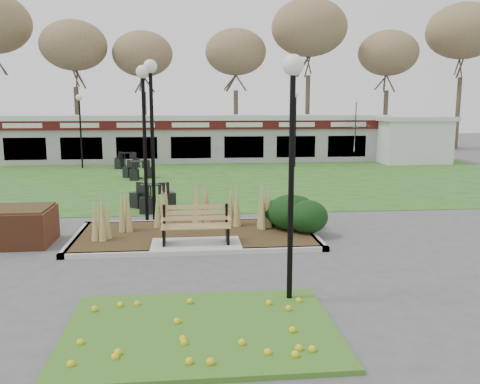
{
  "coord_description": "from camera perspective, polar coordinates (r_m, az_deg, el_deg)",
  "views": [
    {
      "loc": [
        -0.15,
        -12.04,
        3.49
      ],
      "look_at": [
        1.28,
        2.0,
        1.08
      ],
      "focal_mm": 38.0,
      "sensor_mm": 36.0,
      "label": 1
    }
  ],
  "objects": [
    {
      "name": "ground",
      "position": [
        12.54,
        -4.93,
        -6.5
      ],
      "size": [
        100.0,
        100.0,
        0.0
      ],
      "primitive_type": "plane",
      "color": "#515154",
      "rests_on": "ground"
    },
    {
      "name": "lawn",
      "position": [
        24.29,
        -5.39,
        1.42
      ],
      "size": [
        34.0,
        16.0,
        0.02
      ],
      "primitive_type": "cube",
      "color": "#215D1D",
      "rests_on": "ground"
    },
    {
      "name": "flower_bed",
      "position": [
        8.19,
        -4.39,
        -15.01
      ],
      "size": [
        4.2,
        3.0,
        0.16
      ],
      "color": "#416E1F",
      "rests_on": "ground"
    },
    {
      "name": "planting_bed",
      "position": [
        13.83,
        0.25,
        -3.36
      ],
      "size": [
        6.75,
        3.4,
        1.27
      ],
      "color": "#322714",
      "rests_on": "ground"
    },
    {
      "name": "park_bench",
      "position": [
        12.63,
        -4.99,
        -3.63
      ],
      "size": [
        1.7,
        0.66,
        0.93
      ],
      "color": "#AA8A4D",
      "rests_on": "ground"
    },
    {
      "name": "brick_planter",
      "position": [
        14.05,
        -23.32,
        -3.5
      ],
      "size": [
        1.5,
        1.5,
        0.95
      ],
      "color": "brown",
      "rests_on": "ground"
    },
    {
      "name": "food_pavilion",
      "position": [
        32.07,
        -5.56,
        6.05
      ],
      "size": [
        24.6,
        3.4,
        2.9
      ],
      "color": "gray",
      "rests_on": "ground"
    },
    {
      "name": "service_hut",
      "position": [
        33.06,
        18.69,
        5.65
      ],
      "size": [
        4.4,
        3.4,
        2.83
      ],
      "color": "white",
      "rests_on": "ground"
    },
    {
      "name": "tree_backdrop",
      "position": [
        40.34,
        -5.79,
        16.58
      ],
      "size": [
        47.24,
        5.24,
        10.36
      ],
      "color": "#47382B",
      "rests_on": "ground"
    },
    {
      "name": "lamp_post_near_right",
      "position": [
        8.73,
        5.88,
        7.47
      ],
      "size": [
        0.36,
        0.36,
        4.33
      ],
      "color": "black",
      "rests_on": "ground"
    },
    {
      "name": "lamp_post_mid_left",
      "position": [
        15.3,
        -10.76,
        9.13
      ],
      "size": [
        0.39,
        0.39,
        4.64
      ],
      "color": "black",
      "rests_on": "ground"
    },
    {
      "name": "lamp_post_mid_right",
      "position": [
        15.28,
        -9.92,
        9.59
      ],
      "size": [
        0.4,
        0.4,
        4.8
      ],
      "color": "black",
      "rests_on": "ground"
    },
    {
      "name": "lamp_post_far_right",
      "position": [
        29.01,
        6.25,
        8.92
      ],
      "size": [
        0.36,
        0.36,
        4.29
      ],
      "color": "black",
      "rests_on": "ground"
    },
    {
      "name": "lamp_post_far_left",
      "position": [
        29.65,
        -17.54,
        8.26
      ],
      "size": [
        0.34,
        0.34,
        4.09
      ],
      "color": "black",
      "rests_on": "ground"
    },
    {
      "name": "bistro_set_a",
      "position": [
        17.39,
        -9.96,
        -1.0
      ],
      "size": [
        1.61,
        1.52,
        0.86
      ],
      "color": "black",
      "rests_on": "ground"
    },
    {
      "name": "bistro_set_b",
      "position": [
        29.44,
        -12.79,
        3.24
      ],
      "size": [
        1.47,
        1.59,
        0.85
      ],
      "color": "black",
      "rests_on": "ground"
    },
    {
      "name": "bistro_set_c",
      "position": [
        24.91,
        -11.45,
        2.14
      ],
      "size": [
        1.56,
        1.46,
        0.84
      ],
      "color": "black",
      "rests_on": "ground"
    },
    {
      "name": "patio_umbrella",
      "position": [
        31.74,
        12.79,
        6.11
      ],
      "size": [
        2.16,
        2.19,
        2.58
      ],
      "color": "black",
      "rests_on": "ground"
    },
    {
      "name": "car_black",
      "position": [
        34.07,
        -19.17,
        4.65
      ],
      "size": [
        5.1,
        2.37,
        1.62
      ],
      "primitive_type": "imported",
      "rotation": [
        0.0,
        0.0,
        1.43
      ],
      "color": "black",
      "rests_on": "ground"
    }
  ]
}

